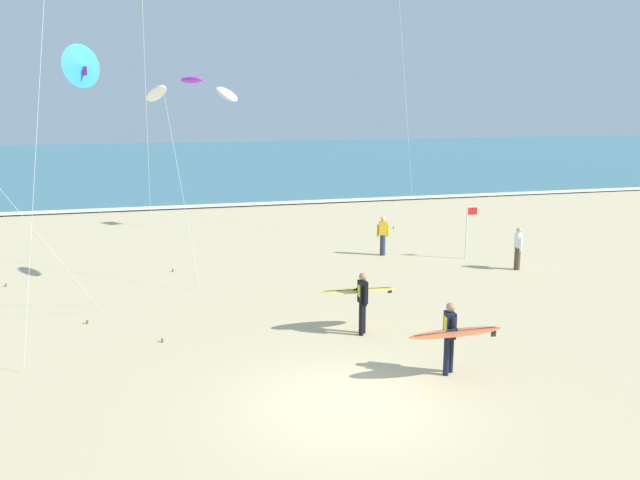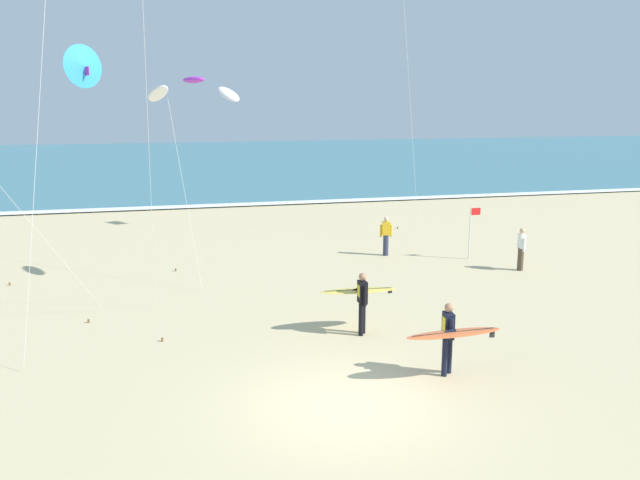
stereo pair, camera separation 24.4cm
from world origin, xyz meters
name	(u,v)px [view 1 (the left image)]	position (x,y,z in m)	size (l,w,h in m)	color
ground_plane	(350,405)	(0.00, 0.00, 0.00)	(160.00, 160.00, 0.00)	#CCB789
ocean_water	(185,161)	(0.00, 56.29, 0.04)	(160.00, 60.00, 0.08)	teal
shoreline_foam	(215,205)	(0.00, 26.59, 0.09)	(160.00, 1.15, 0.01)	white
surfer_lead	(361,295)	(1.57, 4.11, 1.05)	(2.15, 0.92, 1.71)	black
surfer_trailing	(452,333)	(2.64, 0.79, 1.04)	(2.18, 0.99, 1.71)	black
kite_delta_cobalt_mid	(82,67)	(-5.38, 7.70, 7.06)	(4.16, 3.34, 7.69)	#2D99DB
kite_arc_violet_far	(192,90)	(-2.32, 9.14, 6.48)	(3.03, 3.87, 6.88)	white
bystander_yellow_top	(383,235)	(5.28, 12.46, 0.81)	(0.49, 0.24, 1.59)	#2D334C
bystander_white_top	(518,248)	(9.30, 9.00, 0.81)	(0.22, 0.50, 1.59)	#4C3D2D
lifeguard_flag	(468,227)	(8.30, 11.07, 1.27)	(0.45, 0.05, 2.10)	silver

